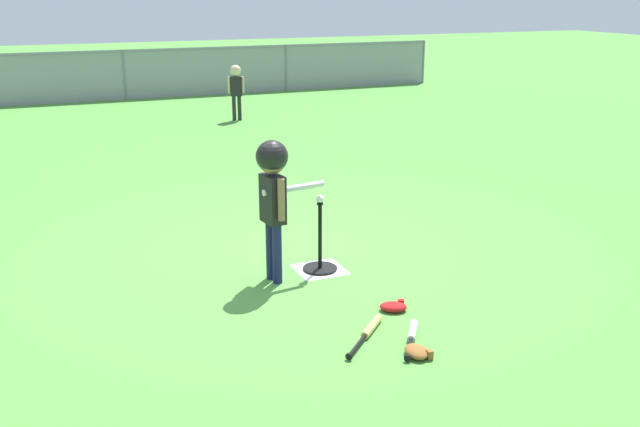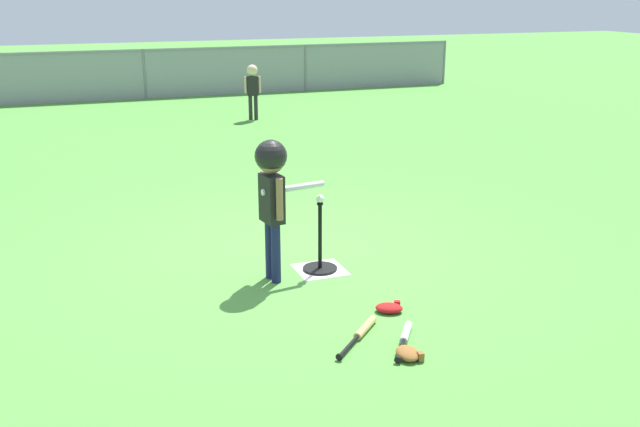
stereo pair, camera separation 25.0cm
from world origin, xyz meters
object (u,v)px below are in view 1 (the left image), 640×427
(glove_by_plate, at_px, (417,352))
(batter_child, at_px, (273,182))
(spare_bat_wood, at_px, (369,331))
(spare_bat_silver, at_px, (412,335))
(fielder_deep_left, at_px, (236,85))
(batting_tee, at_px, (320,260))
(glove_near_bats, at_px, (394,307))
(baseball_on_tee, at_px, (320,199))

(glove_by_plate, bearing_deg, batter_child, 105.53)
(batter_child, distance_m, spare_bat_wood, 1.58)
(spare_bat_silver, relative_size, spare_bat_wood, 0.98)
(batter_child, relative_size, fielder_deep_left, 1.18)
(batting_tee, bearing_deg, glove_near_bats, -78.57)
(batter_child, bearing_deg, glove_near_bats, -55.04)
(baseball_on_tee, height_order, batter_child, batter_child)
(spare_bat_wood, bearing_deg, fielder_deep_left, 79.66)
(spare_bat_wood, bearing_deg, batting_tee, 83.18)
(fielder_deep_left, distance_m, glove_near_bats, 9.10)
(batting_tee, bearing_deg, baseball_on_tee, 104.04)
(fielder_deep_left, distance_m, glove_by_plate, 9.86)
(glove_by_plate, relative_size, glove_near_bats, 0.89)
(glove_by_plate, height_order, glove_near_bats, same)
(batting_tee, bearing_deg, glove_by_plate, -89.81)
(spare_bat_silver, bearing_deg, glove_by_plate, -112.03)
(batter_child, xyz_separation_m, glove_near_bats, (0.68, -0.97, -0.88))
(batting_tee, distance_m, batter_child, 0.94)
(spare_bat_silver, bearing_deg, fielder_deep_left, 81.44)
(batter_child, xyz_separation_m, fielder_deep_left, (2.00, 8.01, -0.21))
(batter_child, xyz_separation_m, spare_bat_silver, (0.58, -1.46, -0.88))
(fielder_deep_left, relative_size, glove_near_bats, 4.05)
(fielder_deep_left, height_order, glove_near_bats, fielder_deep_left)
(batting_tee, bearing_deg, fielder_deep_left, 79.07)
(batting_tee, xyz_separation_m, batter_child, (-0.47, -0.07, 0.81))
(batting_tee, relative_size, baseball_on_tee, 8.82)
(spare_bat_wood, distance_m, glove_near_bats, 0.48)
(spare_bat_silver, xyz_separation_m, glove_by_plate, (-0.10, -0.25, 0.01))
(batting_tee, xyz_separation_m, spare_bat_silver, (0.11, -1.53, -0.07))
(fielder_deep_left, height_order, glove_by_plate, fielder_deep_left)
(batting_tee, relative_size, spare_bat_silver, 1.28)
(glove_by_plate, bearing_deg, glove_near_bats, 74.35)
(batter_child, distance_m, glove_near_bats, 1.48)
(spare_bat_wood, height_order, glove_by_plate, glove_by_plate)
(batting_tee, xyz_separation_m, spare_bat_wood, (-0.16, -1.34, -0.07))
(baseball_on_tee, relative_size, glove_near_bats, 0.28)
(batter_child, height_order, fielder_deep_left, batter_child)
(fielder_deep_left, xyz_separation_m, spare_bat_wood, (-1.69, -9.28, -0.67))
(glove_by_plate, bearing_deg, batting_tee, 90.19)
(batting_tee, relative_size, glove_by_plate, 2.76)
(spare_bat_silver, height_order, glove_near_bats, glove_near_bats)
(baseball_on_tee, bearing_deg, batter_child, -171.02)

